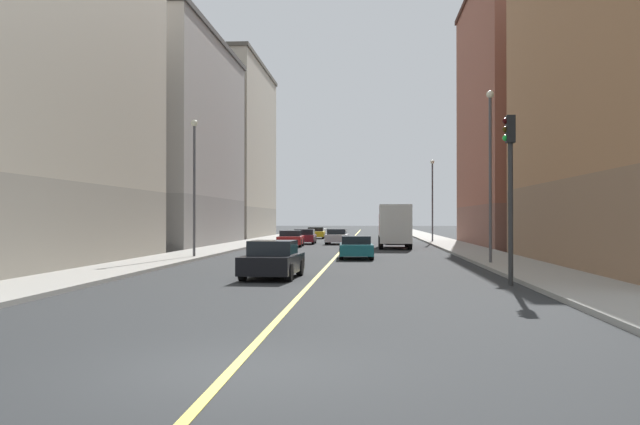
{
  "coord_description": "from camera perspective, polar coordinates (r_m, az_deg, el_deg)",
  "views": [
    {
      "loc": [
        2.0,
        -9.81,
        2.19
      ],
      "look_at": [
        -1.37,
        35.9,
        2.59
      ],
      "focal_mm": 38.73,
      "sensor_mm": 36.0,
      "label": 1
    }
  ],
  "objects": [
    {
      "name": "ground_plane",
      "position": [
        10.25,
        -7.33,
        -12.82
      ],
      "size": [
        400.0,
        400.0,
        0.0
      ],
      "primitive_type": "plane",
      "color": "#292B2D",
      "rests_on": "ground"
    },
    {
      "name": "sidewalk_left",
      "position": [
        59.21,
        10.59,
        -2.54
      ],
      "size": [
        3.21,
        168.0,
        0.15
      ],
      "primitive_type": "cube",
      "color": "#9E9B93",
      "rests_on": "ground"
    },
    {
      "name": "sidewalk_right",
      "position": [
        59.79,
        -5.97,
        -2.53
      ],
      "size": [
        3.21,
        168.0,
        0.15
      ],
      "primitive_type": "cube",
      "color": "#9E9B93",
      "rests_on": "ground"
    },
    {
      "name": "lane_center_stripe",
      "position": [
        58.89,
        2.27,
        -2.63
      ],
      "size": [
        0.16,
        154.0,
        0.01
      ],
      "primitive_type": "cube",
      "color": "#E5D14C",
      "rests_on": "ground"
    },
    {
      "name": "building_left_mid",
      "position": [
        58.49,
        17.89,
        7.73
      ],
      "size": [
        11.38,
        20.62,
        21.06
      ],
      "color": "brown",
      "rests_on": "ground"
    },
    {
      "name": "building_right_midblock",
      "position": [
        58.05,
        -13.64,
        5.69
      ],
      "size": [
        11.38,
        21.88,
        16.86
      ],
      "color": "gray",
      "rests_on": "ground"
    },
    {
      "name": "building_right_distant",
      "position": [
        79.88,
        -8.64,
        4.99
      ],
      "size": [
        11.38,
        21.38,
        19.64
      ],
      "color": "#9D9688",
      "rests_on": "ground"
    },
    {
      "name": "traffic_light_left_near",
      "position": [
        23.39,
        15.43,
        3.05
      ],
      "size": [
        0.4,
        0.32,
        5.56
      ],
      "color": "#2D2D2D",
      "rests_on": "ground"
    },
    {
      "name": "street_lamp_left_near",
      "position": [
        33.16,
        13.89,
        4.26
      ],
      "size": [
        0.36,
        0.36,
        8.01
      ],
      "color": "#4C4C51",
      "rests_on": "ground"
    },
    {
      "name": "street_lamp_right_near",
      "position": [
        38.07,
        -10.35,
        3.16
      ],
      "size": [
        0.36,
        0.36,
        7.4
      ],
      "color": "#4C4C51",
      "rests_on": "ground"
    },
    {
      "name": "street_lamp_left_far",
      "position": [
        63.15,
        9.27,
        1.68
      ],
      "size": [
        0.36,
        0.36,
        7.35
      ],
      "color": "#4C4C51",
      "rests_on": "ground"
    },
    {
      "name": "car_yellow",
      "position": [
        75.63,
        -0.34,
        -1.69
      ],
      "size": [
        2.01,
        4.4,
        1.25
      ],
      "color": "gold",
      "rests_on": "ground"
    },
    {
      "name": "car_silver",
      "position": [
        59.09,
        1.43,
        -2.01
      ],
      "size": [
        1.93,
        4.41,
        1.3
      ],
      "color": "silver",
      "rests_on": "ground"
    },
    {
      "name": "car_maroon",
      "position": [
        59.56,
        -1.29,
        -2.0
      ],
      "size": [
        1.95,
        4.1,
        1.27
      ],
      "color": "maroon",
      "rests_on": "ground"
    },
    {
      "name": "car_white",
      "position": [
        60.27,
        6.31,
        -2.0
      ],
      "size": [
        2.06,
        4.36,
        1.25
      ],
      "color": "white",
      "rests_on": "ground"
    },
    {
      "name": "car_teal",
      "position": [
        37.69,
        3.0,
        -2.91
      ],
      "size": [
        1.95,
        4.13,
        1.24
      ],
      "color": "#196670",
      "rests_on": "ground"
    },
    {
      "name": "car_red",
      "position": [
        53.58,
        -2.43,
        -2.17
      ],
      "size": [
        1.97,
        4.08,
        1.27
      ],
      "color": "red",
      "rests_on": "ground"
    },
    {
      "name": "car_black",
      "position": [
        25.34,
        -3.94,
        -3.97
      ],
      "size": [
        2.01,
        4.07,
        1.38
      ],
      "color": "black",
      "rests_on": "ground"
    },
    {
      "name": "box_truck",
      "position": [
        50.89,
        6.18,
        -1.07
      ],
      "size": [
        2.33,
        6.85,
        3.18
      ],
      "color": "maroon",
      "rests_on": "ground"
    }
  ]
}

